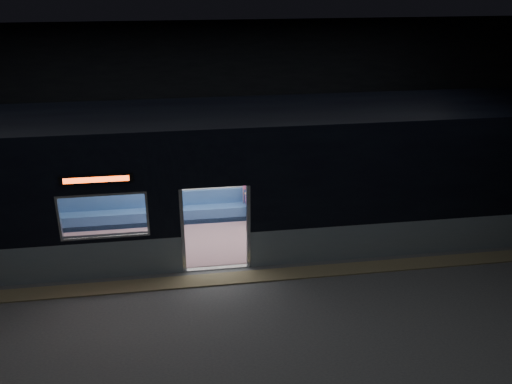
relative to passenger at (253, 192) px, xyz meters
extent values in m
cube|color=#47494C|center=(-1.21, -3.55, -0.81)|extent=(24.00, 14.00, 0.01)
cube|color=black|center=(-1.21, -3.55, 4.17)|extent=(24.00, 14.00, 0.04)
cube|color=black|center=(-1.21, 3.43, 1.69)|extent=(24.00, 0.04, 5.00)
cube|color=#8C7F59|center=(-1.21, -3.00, -0.79)|extent=(22.80, 0.50, 0.03)
cube|color=#85929F|center=(3.64, -2.49, -0.36)|extent=(8.30, 0.12, 0.90)
cube|color=black|center=(3.64, -2.49, 1.24)|extent=(8.30, 0.12, 2.30)
cube|color=black|center=(-1.21, -2.49, 1.82)|extent=(1.40, 0.12, 1.15)
cube|color=#B7BABC|center=(-1.95, -2.49, 0.22)|extent=(0.08, 0.14, 2.05)
cube|color=#B7BABC|center=(-0.47, -2.49, 0.22)|extent=(0.08, 0.14, 2.05)
cube|color=black|center=(-3.66, -2.57, 1.58)|extent=(1.50, 0.04, 0.18)
cube|color=#EF4011|center=(-3.66, -2.57, 1.58)|extent=(1.34, 0.03, 0.12)
cube|color=white|center=(-1.21, 0.39, 0.79)|extent=(18.00, 0.12, 3.20)
cube|color=black|center=(-1.21, -1.05, 2.47)|extent=(18.00, 3.00, 0.15)
cube|color=gray|center=(-1.21, -1.05, -0.79)|extent=(17.76, 2.76, 0.04)
cube|color=white|center=(-1.21, -1.05, 1.54)|extent=(17.76, 2.76, 0.10)
cube|color=#335394|center=(-1.21, 0.07, -0.56)|extent=(11.00, 0.48, 0.41)
cube|color=#335394|center=(-1.21, 0.26, -0.16)|extent=(11.00, 0.10, 0.40)
cube|color=#76565E|center=(-4.51, -2.14, -0.56)|extent=(4.40, 0.48, 0.41)
cube|color=#76565E|center=(2.09, -2.14, -0.56)|extent=(4.40, 0.48, 0.41)
cylinder|color=silver|center=(-2.16, -2.18, 0.36)|extent=(0.04, 0.04, 2.26)
cylinder|color=silver|center=(-2.16, 0.08, 0.36)|extent=(0.04, 0.04, 2.26)
cylinder|color=silver|center=(-0.26, -2.18, 0.36)|extent=(0.04, 0.04, 2.26)
cylinder|color=silver|center=(-0.26, 0.08, 0.36)|extent=(0.04, 0.04, 2.26)
cylinder|color=silver|center=(-1.21, 0.03, 1.14)|extent=(11.00, 0.03, 0.03)
cube|color=black|center=(-0.11, -0.15, -0.28)|extent=(0.17, 0.48, 0.16)
cube|color=black|center=(0.11, -0.15, -0.28)|extent=(0.17, 0.48, 0.16)
cylinder|color=black|center=(-0.11, -0.37, -0.55)|extent=(0.11, 0.11, 0.43)
cylinder|color=black|center=(0.11, -0.37, -0.55)|extent=(0.11, 0.11, 0.43)
cube|color=#D96299|center=(0.00, 0.04, -0.26)|extent=(0.41, 0.22, 0.20)
cylinder|color=#D96299|center=(0.00, 0.07, 0.10)|extent=(0.40, 0.40, 0.53)
sphere|color=tan|center=(0.00, 0.05, 0.47)|extent=(0.21, 0.21, 0.21)
sphere|color=black|center=(0.00, 0.09, 0.51)|extent=(0.22, 0.22, 0.22)
cube|color=black|center=(0.03, -0.23, -0.12)|extent=(0.34, 0.31, 0.16)
cube|color=white|center=(2.32, 0.31, 0.69)|extent=(1.07, 0.03, 0.70)
camera|label=1|loc=(-1.94, -13.40, 5.67)|focal=38.00mm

